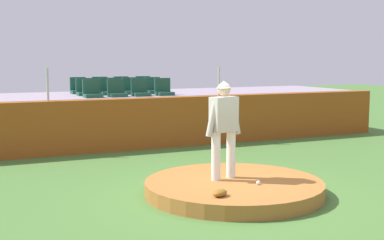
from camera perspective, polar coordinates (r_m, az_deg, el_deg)
The scene contains 21 objects.
ground_plane at distance 9.46m, azimuth 4.61°, elevation -8.15°, with size 60.00×60.00×0.00m, color #487533.
pitchers_mound at distance 9.43m, azimuth 4.62°, elevation -7.41°, with size 3.21×3.21×0.25m, color #A5682D.
pitcher at distance 9.36m, azimuth 3.51°, elevation -0.26°, with size 0.79×0.35×1.79m.
baseball at distance 9.14m, azimuth 7.30°, elevation -6.85°, with size 0.07×0.07×0.07m, color white.
fielding_glove at distance 8.34m, azimuth 3.08°, elevation -8.01°, with size 0.30×0.20×0.11m, color brown.
brick_barrier at distance 14.04m, azimuth -5.71°, elevation -0.38°, with size 15.66×0.40×1.37m, color #944918.
fence_post_left at distance 13.38m, azimuth -15.59°, elevation 3.77°, with size 0.06×0.06×0.82m, color silver.
fence_post_right at distance 14.88m, azimuth 2.97°, elevation 4.30°, with size 0.06×0.06×0.82m, color silver.
bleacher_platform at distance 16.06m, azimuth -8.13°, elevation 0.46°, with size 15.56×3.34×1.36m, color #9A8C9E.
stadium_chair_0 at distance 14.63m, azimuth -10.92°, elevation 3.07°, with size 0.48×0.44×0.50m.
stadium_chair_1 at distance 14.80m, azimuth -8.28°, elevation 3.16°, with size 0.48×0.44×0.50m.
stadium_chair_2 at distance 15.00m, azimuth -5.71°, elevation 3.25°, with size 0.48×0.44×0.50m.
stadium_chair_3 at distance 15.25m, azimuth -3.14°, elevation 3.33°, with size 0.48×0.44×0.50m.
stadium_chair_4 at distance 15.50m, azimuth -11.69°, elevation 3.25°, with size 0.48×0.44×0.50m.
stadium_chair_5 at distance 15.64m, azimuth -9.18°, elevation 3.34°, with size 0.48×0.44×0.50m.
stadium_chair_6 at distance 15.87m, azimuth -6.72°, elevation 3.43°, with size 0.48×0.44×0.50m.
stadium_chair_7 at distance 16.06m, azimuth -4.25°, elevation 3.50°, with size 0.48×0.44×0.50m.
stadium_chair_8 at distance 16.34m, azimuth -12.36°, elevation 3.41°, with size 0.48×0.44×0.50m.
stadium_chair_9 at distance 16.53m, azimuth -10.01°, elevation 3.50°, with size 0.48×0.44×0.50m.
stadium_chair_10 at distance 16.68m, azimuth -7.70°, elevation 3.58°, with size 0.48×0.44×0.50m.
stadium_chair_11 at distance 16.89m, azimuth -5.30°, elevation 3.65°, with size 0.48×0.44×0.50m.
Camera 1 is at (-4.44, -7.99, 2.44)m, focal length 48.52 mm.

